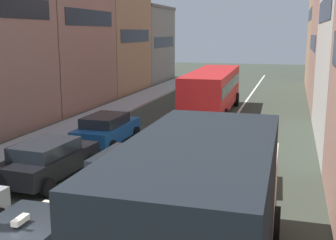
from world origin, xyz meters
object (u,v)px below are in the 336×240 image
Objects in this scene: sedan_right_lane_behind_truck at (233,163)px; bus_mid_queue_primary at (212,88)px; removalist_box_truck at (208,211)px; sedan_centre_lane_second at (126,172)px; wagon_left_lane_second at (48,159)px; hatchback_centre_lane_third at (178,134)px; sedan_left_lane_third at (107,129)px.

bus_mid_queue_primary is at bearing 12.06° from sedan_right_lane_behind_truck.
sedan_centre_lane_second is (-3.74, 4.98, -1.18)m from removalist_box_truck.
wagon_left_lane_second is at bearing 82.46° from sedan_centre_lane_second.
hatchback_centre_lane_third is (-3.51, 10.77, -1.18)m from removalist_box_truck.
hatchback_centre_lane_third is at bearing 37.44° from sedan_right_lane_behind_truck.
sedan_centre_lane_second is at bearing -96.10° from wagon_left_lane_second.
removalist_box_truck is at bearing -125.08° from wagon_left_lane_second.
hatchback_centre_lane_third is 1.00× the size of sedan_right_lane_behind_truck.
bus_mid_queue_primary is (-3.15, 12.91, 0.96)m from sedan_right_lane_behind_truck.
sedan_left_lane_third is (-3.54, 0.00, 0.00)m from hatchback_centre_lane_third.
bus_mid_queue_primary reaches higher than sedan_right_lane_behind_truck.
removalist_box_truck reaches higher than sedan_centre_lane_second.
bus_mid_queue_primary is at bearing 9.85° from removalist_box_truck.
sedan_left_lane_third is (-3.30, 5.78, 0.00)m from sedan_centre_lane_second.
wagon_left_lane_second is 0.42× the size of bus_mid_queue_primary.
sedan_right_lane_behind_truck is at bearing -56.82° from sedan_centre_lane_second.
sedan_right_lane_behind_truck is 0.41× the size of bus_mid_queue_primary.
wagon_left_lane_second and sedan_left_lane_third have the same top height.
sedan_left_lane_third is 7.60m from sedan_right_lane_behind_truck.
removalist_box_truck is at bearing -163.81° from hatchback_centre_lane_third.
sedan_right_lane_behind_truck is (3.30, 2.02, 0.00)m from sedan_centre_lane_second.
sedan_right_lane_behind_truck is (6.60, -3.77, 0.00)m from sedan_left_lane_third.
sedan_right_lane_behind_truck is 13.33m from bus_mid_queue_primary.
sedan_centre_lane_second is at bearing 175.83° from hatchback_centre_lane_third.
wagon_left_lane_second is 6.31m from hatchback_centre_lane_third.
hatchback_centre_lane_third is 4.86m from sedan_right_lane_behind_truck.
bus_mid_queue_primary is at bearing -1.28° from hatchback_centre_lane_third.
bus_mid_queue_primary reaches higher than wagon_left_lane_second.
sedan_right_lane_behind_truck is (3.06, -3.77, 0.00)m from hatchback_centre_lane_third.
wagon_left_lane_second is (-6.99, 5.52, -1.18)m from removalist_box_truck.
removalist_box_truck is 0.73× the size of bus_mid_queue_primary.
removalist_box_truck is 1.77× the size of hatchback_centre_lane_third.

